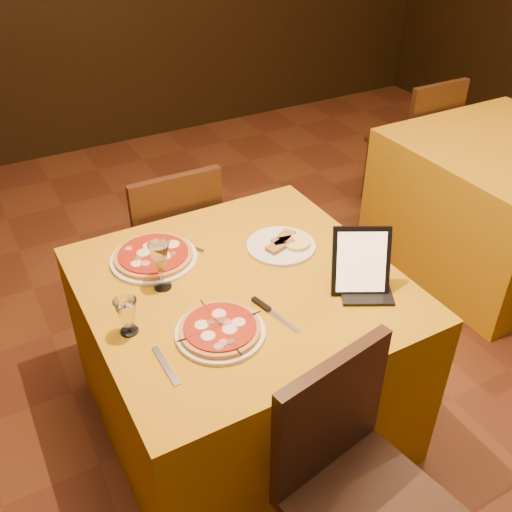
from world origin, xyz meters
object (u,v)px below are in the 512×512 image
chair_side_far (409,143)px  water_glass (127,317)px  pizza_near (220,330)px  pizza_far (154,257)px  chair_main_near (370,508)px  chair_main_far (168,244)px  side_table (499,205)px  tablet (361,261)px  wine_glass (161,266)px  main_table (243,356)px

chair_side_far → water_glass: 2.62m
pizza_near → water_glass: (-0.25, 0.15, 0.05)m
pizza_near → pizza_far: 0.50m
chair_main_near → pizza_far: (-0.23, 1.08, 0.31)m
chair_main_far → water_glass: 1.02m
side_table → tablet: 1.70m
wine_glass → chair_main_far: bearing=69.0°
side_table → chair_side_far: 0.79m
side_table → pizza_far: (-2.09, -0.08, 0.39)m
pizza_near → side_table: bearing=15.6°
side_table → chair_main_near: 2.20m
chair_side_far → pizza_near: (-2.05, -1.35, 0.31)m
water_glass → pizza_near: bearing=-31.0°
chair_main_far → wine_glass: size_ratio=4.79×
chair_main_far → pizza_far: chair_main_far is taller
chair_main_near → tablet: bearing=48.4°
chair_main_far → tablet: size_ratio=3.73×
main_table → chair_side_far: (1.86, 1.14, 0.08)m
chair_main_near → water_glass: 0.94m
tablet → water_glass: bearing=-164.0°
side_table → water_glass: bearing=-169.7°
pizza_near → pizza_far: bearing=94.8°
pizza_near → chair_main_near: bearing=-72.2°
pizza_far → main_table: bearing=-50.8°
chair_side_far → pizza_near: chair_side_far is taller
chair_side_far → pizza_far: bearing=22.5°
pizza_near → wine_glass: bearing=102.7°
chair_main_near → chair_main_far: size_ratio=1.00×
chair_main_near → chair_main_far: 1.59m
wine_glass → tablet: 0.70m
chair_side_far → pizza_near: bearing=33.6°
chair_side_far → tablet: (-1.51, -1.38, 0.41)m
chair_side_far → tablet: 2.09m
chair_side_far → pizza_near: size_ratio=3.09×
side_table → pizza_near: pizza_near is taller
chair_side_far → tablet: bearing=42.4°
side_table → chair_side_far: bearing=90.0°
side_table → water_glass: (-2.30, -0.42, 0.44)m
main_table → chair_side_far: chair_side_far is taller
chair_main_near → chair_main_far: bearing=79.9°
chair_side_far → chair_main_far: bearing=10.9°
pizza_near → tablet: bearing=-2.3°
pizza_far → wine_glass: (-0.03, -0.17, 0.08)m
tablet → chair_side_far: bearing=70.8°
pizza_near → tablet: tablet is taller
chair_main_far → water_glass: chair_main_far is taller
chair_main_near → chair_main_far: same height
side_table → chair_main_far: size_ratio=1.21×
chair_main_far → tablet: bearing=109.7°
pizza_near → wine_glass: size_ratio=1.55×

